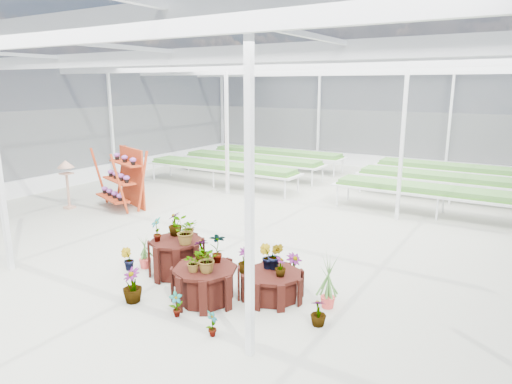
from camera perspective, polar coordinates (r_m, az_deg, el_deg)
The scene contains 10 objects.
ground_plane at distance 11.55m, azimuth -2.75°, elevation -6.08°, with size 24.00×24.00×0.00m, color gray.
greenhouse_shell at distance 11.02m, azimuth -2.88°, elevation 5.03°, with size 18.00×24.00×4.50m, color white, non-canonical shape.
steel_frame at distance 11.02m, azimuth -2.88°, elevation 5.03°, with size 18.00×24.00×4.50m, color silver, non-canonical shape.
nursery_benches at distance 17.66m, azimuth 10.50°, elevation 1.93°, with size 16.00×7.00×0.84m, color silver, non-canonical shape.
plinth_tall at distance 9.57m, azimuth -9.86°, elevation -8.06°, with size 1.11×1.11×0.76m, color black.
plinth_mid at distance 8.45m, azimuth -6.33°, elevation -11.34°, with size 1.20×1.20×0.63m, color black.
plinth_low at distance 8.50m, azimuth 2.10°, elevation -11.59°, with size 1.12×1.12×0.50m, color black.
shelf_rack at distance 14.97m, azimuth -16.61°, elevation 1.62°, with size 1.78×0.94×1.89m, color #9F3013, non-canonical shape.
bird_table at distance 15.45m, azimuth -22.51°, elevation 0.87°, with size 0.37×0.37×1.55m, color tan, non-canonical shape.
nursery_plants at distance 8.97m, azimuth -5.71°, elevation -8.15°, with size 4.71×2.73×1.29m.
Camera 1 is at (6.17, -8.99, 3.83)m, focal length 32.00 mm.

